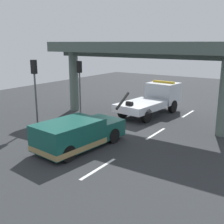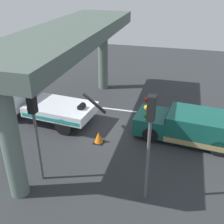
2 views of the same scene
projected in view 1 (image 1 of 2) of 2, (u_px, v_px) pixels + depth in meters
ground_plane at (122, 128)px, 18.78m from camera, size 60.00×40.00×0.10m
lane_stripe_west at (99, 169)px, 12.60m from camera, size 2.60×0.16×0.01m
lane_stripe_mid at (156, 134)px, 17.43m from camera, size 2.60×0.16×0.01m
lane_stripe_east at (188, 114)px, 22.26m from camera, size 2.60×0.16×0.01m
tow_truck_white at (154, 98)px, 22.19m from camera, size 7.34×3.00×2.46m
towed_van_green at (77, 134)px, 14.89m from camera, size 5.39×2.69×1.58m
overpass_structure at (138, 53)px, 19.17m from camera, size 3.60×13.87×5.58m
traffic_light_far at (35, 79)px, 18.23m from camera, size 0.39×0.32×4.45m
traffic_light_mid at (80, 75)px, 21.91m from camera, size 0.39×0.32×4.13m
traffic_cone_orange at (103, 119)px, 19.53m from camera, size 0.53×0.53×0.63m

